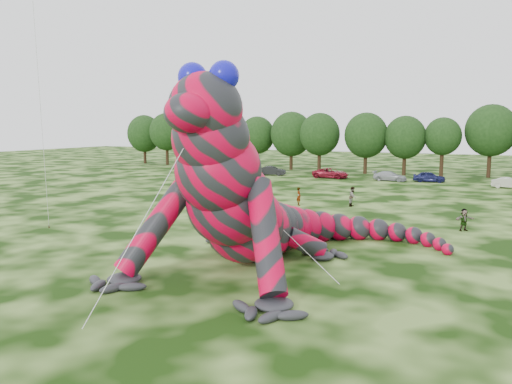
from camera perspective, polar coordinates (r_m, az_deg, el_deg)
The scene contains 23 objects.
ground at distance 23.27m, azimuth 4.13°, elevation -11.21°, with size 240.00×240.00×0.00m, color #16330A.
inflatable_gecko at distance 27.37m, azimuth 0.05°, elevation 2.78°, with size 17.49×20.77×10.39m, color red, non-canonical shape.
tree_0 at distance 101.39m, azimuth -12.63°, elevation 5.90°, with size 6.91×6.22×9.51m, color black, non-canonical shape.
tree_1 at distance 96.72m, azimuth -10.15°, elevation 5.98°, with size 6.74×6.07×9.81m, color black, non-canonical shape.
tree_2 at distance 94.31m, azimuth -7.25°, elevation 5.95°, with size 7.04×6.34×9.64m, color black, non-canonical shape.
tree_3 at distance 89.10m, azimuth -3.87°, elevation 5.83°, with size 5.81×5.23×9.44m, color black, non-canonical shape.
tree_4 at distance 87.77m, azimuth 0.14°, elevation 5.70°, with size 6.22×5.60×9.06m, color black, non-canonical shape.
tree_5 at distance 84.91m, azimuth 4.06°, elevation 5.86°, with size 7.16×6.44×9.80m, color black, non-canonical shape.
tree_6 at distance 81.37m, azimuth 7.27°, elevation 5.64°, with size 6.52×5.86×9.49m, color black, non-canonical shape.
tree_7 at distance 79.46m, azimuth 12.44°, elevation 5.47°, with size 6.68×6.01×9.48m, color black, non-canonical shape.
tree_8 at distance 78.52m, azimuth 16.65°, elevation 5.11°, with size 6.14×5.53×8.94m, color black, non-canonical shape.
tree_9 at distance 78.24m, azimuth 20.52°, elevation 4.84°, with size 5.27×4.74×8.68m, color black, non-canonical shape.
tree_10 at distance 79.14m, azimuth 25.22°, elevation 5.28°, with size 7.09×6.38×10.50m, color black, non-canonical shape.
car_0 at distance 81.82m, azimuth -4.93°, elevation 2.88°, with size 1.77×4.41×1.50m, color silver.
car_1 at distance 75.27m, azimuth 1.81°, elevation 2.44°, with size 1.47×4.21×1.39m, color black.
car_2 at distance 72.03m, azimuth 8.53°, elevation 2.14°, with size 2.36×5.11×1.42m, color maroon.
car_3 at distance 70.16m, azimuth 15.04°, elevation 1.77°, with size 1.81×4.45×1.29m, color #A1A4A9.
car_4 at distance 70.19m, azimuth 19.18°, elevation 1.65°, with size 1.66×4.12×1.40m, color #171B4E.
car_5 at distance 66.96m, azimuth 26.96°, elevation 0.92°, with size 1.35×3.87×1.28m, color beige.
spectator_4 at distance 62.41m, azimuth 0.53°, elevation 1.55°, with size 0.86×0.56×1.77m, color gray.
spectator_1 at distance 47.29m, azimuth 10.99°, elevation -0.52°, with size 0.89×0.69×1.83m, color gray.
spectator_0 at distance 47.08m, azimuth 4.92°, elevation -0.51°, with size 0.63×0.41×1.72m, color gray.
spectator_5 at distance 38.68m, azimuth 22.68°, elevation -2.94°, with size 1.50×0.48×1.61m, color gray.
Camera 1 is at (7.98, -20.52, 7.51)m, focal length 35.00 mm.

